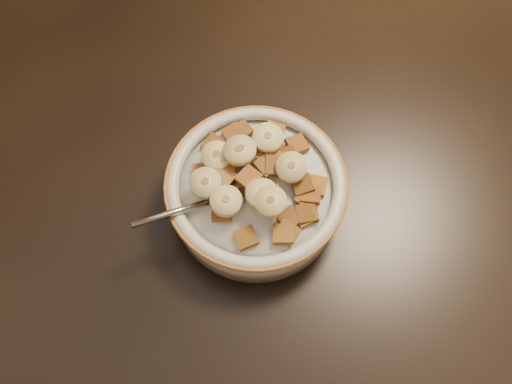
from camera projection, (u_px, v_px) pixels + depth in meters
floor at (207, 310)px, 1.37m from camera, size 4.00×4.50×0.10m
table at (155, 149)px, 0.67m from camera, size 1.40×0.90×0.04m
cereal_bowl at (256, 196)px, 0.59m from camera, size 0.18×0.18×0.04m
milk at (256, 187)px, 0.58m from camera, size 0.15×0.15×0.00m
spoon at (230, 195)px, 0.57m from camera, size 0.05×0.04×0.01m
cereal_square_0 at (267, 165)px, 0.57m from camera, size 0.02×0.02×0.01m
cereal_square_1 at (297, 144)px, 0.59m from camera, size 0.02×0.02×0.01m
cereal_square_2 at (270, 196)px, 0.55m from camera, size 0.03×0.03×0.01m
cereal_square_3 at (291, 219)px, 0.55m from camera, size 0.02×0.02×0.01m
cereal_square_4 at (252, 150)px, 0.58m from camera, size 0.02×0.03×0.01m
cereal_square_5 at (307, 198)px, 0.56m from camera, size 0.03×0.03×0.01m
cereal_square_6 at (246, 238)px, 0.54m from camera, size 0.03×0.03×0.01m
cereal_square_7 at (214, 145)px, 0.59m from camera, size 0.02×0.02×0.01m
cereal_square_8 at (224, 172)px, 0.57m from camera, size 0.03×0.03×0.01m
cereal_square_9 at (234, 134)px, 0.59m from camera, size 0.02×0.02×0.01m
cereal_square_10 at (220, 168)px, 0.57m from camera, size 0.02×0.02×0.01m
cereal_square_11 at (242, 132)px, 0.59m from camera, size 0.02×0.02×0.01m
cereal_square_12 at (306, 216)px, 0.56m from camera, size 0.02×0.02×0.01m
cereal_square_13 at (307, 214)px, 0.55m from camera, size 0.03×0.03×0.01m
cereal_square_14 at (274, 131)px, 0.59m from camera, size 0.03×0.03×0.01m
cereal_square_15 at (311, 195)px, 0.56m from camera, size 0.03×0.03×0.01m
cereal_square_16 at (316, 186)px, 0.57m from camera, size 0.03×0.03×0.01m
cereal_square_17 at (283, 234)px, 0.54m from camera, size 0.03×0.03×0.01m
cereal_square_18 at (302, 185)px, 0.57m from camera, size 0.03×0.03×0.01m
cereal_square_19 at (222, 212)px, 0.55m from camera, size 0.03×0.03×0.01m
cereal_square_20 at (249, 178)px, 0.55m from camera, size 0.02×0.02×0.01m
cereal_square_21 at (227, 158)px, 0.58m from camera, size 0.03×0.03×0.01m
cereal_square_22 at (239, 146)px, 0.59m from camera, size 0.02×0.02×0.01m
cereal_square_23 at (224, 176)px, 0.56m from camera, size 0.03×0.03×0.01m
cereal_square_24 at (272, 147)px, 0.58m from camera, size 0.02×0.02×0.01m
cereal_square_25 at (201, 174)px, 0.58m from camera, size 0.03×0.03×0.01m
cereal_square_26 at (287, 232)px, 0.55m from camera, size 0.03×0.03×0.01m
cereal_square_27 at (238, 145)px, 0.59m from camera, size 0.03×0.03×0.01m
cereal_square_28 at (287, 157)px, 0.57m from camera, size 0.03×0.03×0.01m
cereal_square_29 at (275, 166)px, 0.57m from camera, size 0.03×0.03×0.01m
cereal_square_30 at (269, 157)px, 0.57m from camera, size 0.03×0.03×0.01m
cereal_square_31 at (214, 155)px, 0.59m from camera, size 0.03×0.03×0.01m
banana_slice_0 at (217, 156)px, 0.57m from camera, size 0.04×0.04×0.01m
banana_slice_1 at (239, 151)px, 0.56m from camera, size 0.04×0.04×0.01m
banana_slice_2 at (206, 183)px, 0.55m from camera, size 0.04×0.04×0.01m
banana_slice_3 at (291, 167)px, 0.56m from camera, size 0.04×0.04×0.02m
banana_slice_4 at (241, 150)px, 0.56m from camera, size 0.04×0.04×0.01m
banana_slice_5 at (271, 202)px, 0.54m from camera, size 0.04×0.04×0.01m
banana_slice_6 at (262, 194)px, 0.54m from camera, size 0.04×0.04×0.01m
banana_slice_7 at (226, 201)px, 0.54m from camera, size 0.03×0.03×0.01m
banana_slice_8 at (268, 138)px, 0.57m from camera, size 0.04×0.04×0.01m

